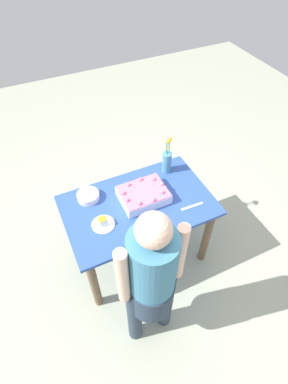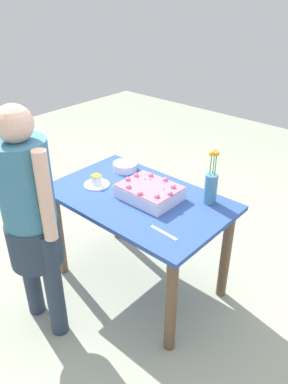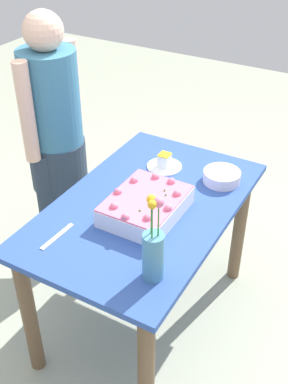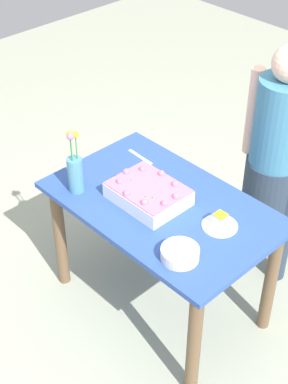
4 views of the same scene
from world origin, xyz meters
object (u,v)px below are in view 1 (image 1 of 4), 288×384
object	(u,v)px
person_standing	(152,279)
cake_knife	(192,206)
serving_plate_with_slice	(103,223)
flower_vase	(167,160)
sheet_cake	(143,195)
fruit_bowl	(88,196)

from	to	relation	value
person_standing	cake_knife	bearing A→B (deg)	-51.76
serving_plate_with_slice	cake_knife	bearing A→B (deg)	-10.52
flower_vase	person_standing	bearing A→B (deg)	-122.96
sheet_cake	person_standing	bearing A→B (deg)	-111.18
sheet_cake	cake_knife	xyz separation A→B (m)	(0.32, -0.25, -0.05)
fruit_bowl	cake_knife	bearing A→B (deg)	-30.88
serving_plate_with_slice	fruit_bowl	world-z (taller)	serving_plate_with_slice
sheet_cake	serving_plate_with_slice	distance (m)	0.41
sheet_cake	person_standing	xyz separation A→B (m)	(-0.28, -0.72, 0.05)
cake_knife	person_standing	world-z (taller)	person_standing
fruit_bowl	person_standing	distance (m)	0.92
sheet_cake	flower_vase	xyz separation A→B (m)	(0.33, 0.22, 0.08)
sheet_cake	person_standing	size ratio (longest dim) A/B	0.26
fruit_bowl	person_standing	bearing A→B (deg)	-81.59
sheet_cake	person_standing	world-z (taller)	person_standing
serving_plate_with_slice	fruit_bowl	distance (m)	0.31
fruit_bowl	sheet_cake	bearing A→B (deg)	-25.13
sheet_cake	flower_vase	bearing A→B (deg)	33.41
serving_plate_with_slice	cake_knife	world-z (taller)	serving_plate_with_slice
person_standing	sheet_cake	bearing A→B (deg)	-21.18
flower_vase	fruit_bowl	size ratio (longest dim) A/B	2.02
serving_plate_with_slice	flower_vase	bearing A→B (deg)	24.48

